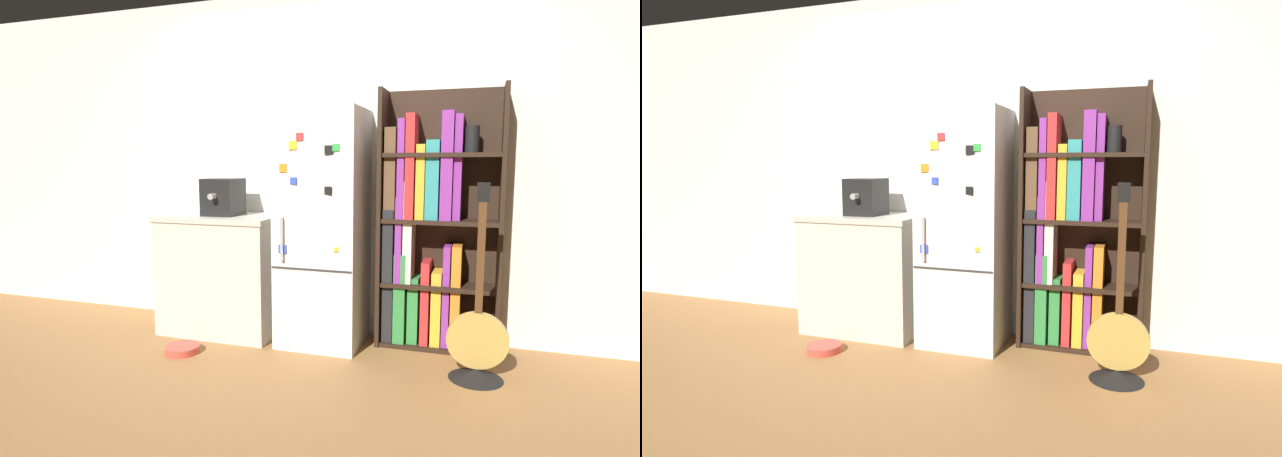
{
  "view_description": "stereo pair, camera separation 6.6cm",
  "coord_description": "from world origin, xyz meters",
  "views": [
    {
      "loc": [
        1.09,
        -3.24,
        1.32
      ],
      "look_at": [
        -0.02,
        0.15,
        0.85
      ],
      "focal_mm": 28.0,
      "sensor_mm": 36.0,
      "label": 1
    },
    {
      "loc": [
        1.15,
        -3.22,
        1.32
      ],
      "look_at": [
        -0.02,
        0.15,
        0.85
      ],
      "focal_mm": 28.0,
      "sensor_mm": 36.0,
      "label": 2
    }
  ],
  "objects": [
    {
      "name": "ground_plane",
      "position": [
        0.0,
        0.0,
        0.0
      ],
      "size": [
        16.0,
        16.0,
        0.0
      ],
      "primitive_type": "plane",
      "color": "#A87542"
    },
    {
      "name": "wall_back",
      "position": [
        0.0,
        0.47,
        1.3
      ],
      "size": [
        8.0,
        0.05,
        2.6
      ],
      "color": "white",
      "rests_on": "ground_plane"
    },
    {
      "name": "refrigerator",
      "position": [
        -0.0,
        0.17,
        0.85
      ],
      "size": [
        0.58,
        0.58,
        1.7
      ],
      "color": "white",
      "rests_on": "ground_plane"
    },
    {
      "name": "bookshelf",
      "position": [
        0.73,
        0.33,
        0.84
      ],
      "size": [
        0.84,
        0.3,
        1.83
      ],
      "color": "black",
      "rests_on": "ground_plane"
    },
    {
      "name": "kitchen_counter",
      "position": [
        -0.82,
        0.17,
        0.46
      ],
      "size": [
        0.91,
        0.59,
        0.92
      ],
      "color": "beige",
      "rests_on": "ground_plane"
    },
    {
      "name": "espresso_machine",
      "position": [
        -0.8,
        0.15,
        1.06
      ],
      "size": [
        0.25,
        0.33,
        0.28
      ],
      "color": "black",
      "rests_on": "kitchen_counter"
    },
    {
      "name": "guitar",
      "position": [
        1.09,
        -0.17,
        0.17
      ],
      "size": [
        0.37,
        0.33,
        1.21
      ],
      "color": "black",
      "rests_on": "ground_plane"
    },
    {
      "name": "pet_bowl",
      "position": [
        -0.87,
        -0.36,
        0.03
      ],
      "size": [
        0.24,
        0.24,
        0.05
      ],
      "color": "#D84C3F",
      "rests_on": "ground_plane"
    }
  ]
}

